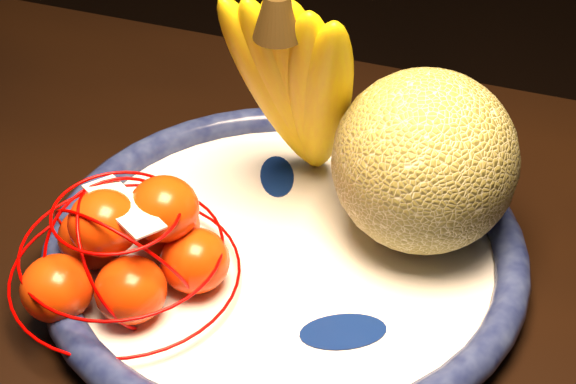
% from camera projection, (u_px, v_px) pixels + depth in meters
% --- Properties ---
extents(fruit_bowl, '(0.41, 0.41, 0.03)m').
position_uv_depth(fruit_bowl, '(285.00, 250.00, 0.74)').
color(fruit_bowl, white).
rests_on(fruit_bowl, dining_table).
extents(cantaloupe, '(0.15, 0.15, 0.15)m').
position_uv_depth(cantaloupe, '(424.00, 161.00, 0.71)').
color(cantaloupe, olive).
rests_on(cantaloupe, fruit_bowl).
extents(banana_bunch, '(0.15, 0.14, 0.23)m').
position_uv_depth(banana_bunch, '(300.00, 83.00, 0.74)').
color(banana_bunch, yellow).
rests_on(banana_bunch, fruit_bowl).
extents(mandarin_bag, '(0.24, 0.24, 0.12)m').
position_uv_depth(mandarin_bag, '(129.00, 249.00, 0.69)').
color(mandarin_bag, '#FF400E').
rests_on(mandarin_bag, fruit_bowl).
extents(price_tag, '(0.08, 0.06, 0.01)m').
position_uv_depth(price_tag, '(124.00, 206.00, 0.66)').
color(price_tag, white).
rests_on(price_tag, mandarin_bag).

